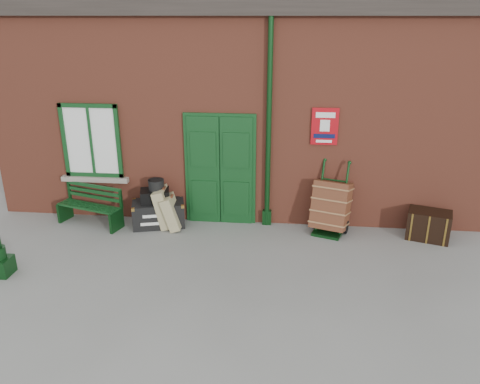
# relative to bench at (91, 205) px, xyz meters

# --- Properties ---
(ground) EXTENTS (80.00, 80.00, 0.00)m
(ground) POSITION_rel_bench_xyz_m (2.90, -1.09, -0.42)
(ground) COLOR gray
(ground) RESTS_ON ground
(station_building) EXTENTS (10.30, 4.30, 4.36)m
(station_building) POSITION_rel_bench_xyz_m (2.89, 2.41, 1.74)
(station_building) COLOR brown
(station_building) RESTS_ON ground
(bench) EXTENTS (1.41, 0.79, 0.84)m
(bench) POSITION_rel_bench_xyz_m (0.00, 0.00, 0.00)
(bench) COLOR #103C18
(bench) RESTS_ON ground
(houdini_trunk) EXTENTS (1.13, 0.81, 0.51)m
(houdini_trunk) POSITION_rel_bench_xyz_m (1.37, 0.07, -0.17)
(houdini_trunk) COLOR black
(houdini_trunk) RESTS_ON ground
(strongbox) EXTENTS (0.65, 0.54, 0.25)m
(strongbox) POSITION_rel_bench_xyz_m (1.32, 0.07, 0.22)
(strongbox) COLOR black
(strongbox) RESTS_ON houdini_trunk
(hatbox) EXTENTS (0.38, 0.38, 0.20)m
(hatbox) POSITION_rel_bench_xyz_m (1.35, 0.10, 0.45)
(hatbox) COLOR black
(hatbox) RESTS_ON strongbox
(suitcase_back) EXTENTS (0.42, 0.58, 0.81)m
(suitcase_back) POSITION_rel_bench_xyz_m (1.49, 0.06, -0.02)
(suitcase_back) COLOR tan
(suitcase_back) RESTS_ON ground
(suitcase_front) EXTENTS (0.41, 0.53, 0.70)m
(suitcase_front) POSITION_rel_bench_xyz_m (1.67, -0.04, -0.07)
(suitcase_front) COLOR tan
(suitcase_front) RESTS_ON ground
(porter_trolley) EXTENTS (0.87, 0.90, 1.39)m
(porter_trolley) POSITION_rel_bench_xyz_m (4.80, 0.14, 0.12)
(porter_trolley) COLOR black
(porter_trolley) RESTS_ON ground
(dark_trunk) EXTENTS (0.88, 0.70, 0.55)m
(dark_trunk) POSITION_rel_bench_xyz_m (6.64, 0.03, -0.14)
(dark_trunk) COLOR black
(dark_trunk) RESTS_ON ground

